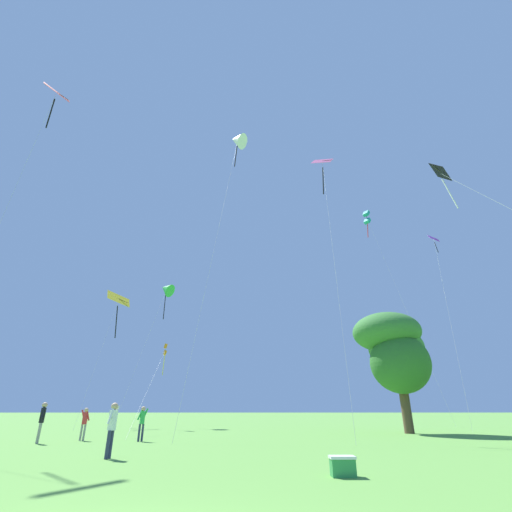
{
  "coord_description": "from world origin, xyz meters",
  "views": [
    {
      "loc": [
        1.76,
        -4.16,
        1.46
      ],
      "look_at": [
        2.16,
        26.78,
        14.62
      ],
      "focal_mm": 25.39,
      "sensor_mm": 36.0,
      "label": 1
    }
  ],
  "objects_px": {
    "person_near_tree": "(85,421)",
    "person_in_blue_jacket": "(42,418)",
    "kite_orange_box": "(165,351)",
    "kite_black_large": "(451,182)",
    "kite_yellow_diamond": "(118,307)",
    "kite_red_high": "(53,102)",
    "kite_white_distant": "(237,140)",
    "kite_purple_streamer": "(435,247)",
    "tree_left_oak": "(394,348)",
    "kite_green_small": "(166,289)",
    "kite_teal_box": "(367,218)",
    "person_in_red_shirt": "(142,420)",
    "picnic_cooler": "(343,466)",
    "kite_pink_low": "(323,171)",
    "person_foreground_watcher": "(112,424)"
  },
  "relations": [
    {
      "from": "kite_teal_box",
      "to": "person_in_red_shirt",
      "type": "bearing_deg",
      "value": -132.01
    },
    {
      "from": "kite_orange_box",
      "to": "tree_left_oak",
      "type": "height_order",
      "value": "tree_left_oak"
    },
    {
      "from": "kite_green_small",
      "to": "tree_left_oak",
      "type": "xyz_separation_m",
      "value": [
        19.73,
        -12.1,
        -8.21
      ]
    },
    {
      "from": "person_foreground_watcher",
      "to": "picnic_cooler",
      "type": "xyz_separation_m",
      "value": [
        6.8,
        -3.46,
        -0.78
      ]
    },
    {
      "from": "kite_yellow_diamond",
      "to": "kite_red_high",
      "type": "xyz_separation_m",
      "value": [
        -0.92,
        -16.7,
        11.43
      ]
    },
    {
      "from": "kite_orange_box",
      "to": "kite_teal_box",
      "type": "bearing_deg",
      "value": 26.36
    },
    {
      "from": "kite_red_high",
      "to": "person_near_tree",
      "type": "relative_size",
      "value": 16.01
    },
    {
      "from": "kite_black_large",
      "to": "kite_green_small",
      "type": "bearing_deg",
      "value": 128.98
    },
    {
      "from": "kite_yellow_diamond",
      "to": "kite_green_small",
      "type": "height_order",
      "value": "kite_green_small"
    },
    {
      "from": "kite_red_high",
      "to": "person_foreground_watcher",
      "type": "bearing_deg",
      "value": -35.63
    },
    {
      "from": "kite_white_distant",
      "to": "person_near_tree",
      "type": "height_order",
      "value": "kite_white_distant"
    },
    {
      "from": "kite_orange_box",
      "to": "kite_yellow_diamond",
      "type": "bearing_deg",
      "value": 142.24
    },
    {
      "from": "kite_orange_box",
      "to": "kite_teal_box",
      "type": "distance_m",
      "value": 32.94
    },
    {
      "from": "kite_red_high",
      "to": "person_in_blue_jacket",
      "type": "height_order",
      "value": "kite_red_high"
    },
    {
      "from": "person_in_blue_jacket",
      "to": "kite_red_high",
      "type": "bearing_deg",
      "value": 160.19
    },
    {
      "from": "kite_orange_box",
      "to": "kite_green_small",
      "type": "distance_m",
      "value": 9.92
    },
    {
      "from": "kite_black_large",
      "to": "person_in_blue_jacket",
      "type": "relative_size",
      "value": 7.33
    },
    {
      "from": "kite_purple_streamer",
      "to": "kite_orange_box",
      "type": "bearing_deg",
      "value": -175.89
    },
    {
      "from": "kite_yellow_diamond",
      "to": "kite_pink_low",
      "type": "relative_size",
      "value": 0.58
    },
    {
      "from": "kite_teal_box",
      "to": "picnic_cooler",
      "type": "bearing_deg",
      "value": -112.04
    },
    {
      "from": "kite_orange_box",
      "to": "person_in_blue_jacket",
      "type": "xyz_separation_m",
      "value": [
        -2.4,
        -13.41,
        -5.08
      ]
    },
    {
      "from": "person_foreground_watcher",
      "to": "tree_left_oak",
      "type": "bearing_deg",
      "value": 41.29
    },
    {
      "from": "kite_yellow_diamond",
      "to": "kite_white_distant",
      "type": "xyz_separation_m",
      "value": [
        12.69,
        -8.85,
        14.68
      ]
    },
    {
      "from": "kite_yellow_diamond",
      "to": "kite_green_small",
      "type": "xyz_separation_m",
      "value": [
        4.71,
        0.93,
        2.27
      ]
    },
    {
      "from": "kite_yellow_diamond",
      "to": "kite_red_high",
      "type": "bearing_deg",
      "value": -93.15
    },
    {
      "from": "person_in_blue_jacket",
      "to": "kite_yellow_diamond",
      "type": "bearing_deg",
      "value": 102.9
    },
    {
      "from": "tree_left_oak",
      "to": "picnic_cooler",
      "type": "distance_m",
      "value": 19.13
    },
    {
      "from": "kite_orange_box",
      "to": "kite_pink_low",
      "type": "distance_m",
      "value": 21.11
    },
    {
      "from": "kite_purple_streamer",
      "to": "tree_left_oak",
      "type": "bearing_deg",
      "value": -138.72
    },
    {
      "from": "kite_purple_streamer",
      "to": "person_near_tree",
      "type": "distance_m",
      "value": 35.05
    },
    {
      "from": "kite_yellow_diamond",
      "to": "kite_green_small",
      "type": "distance_m",
      "value": 5.31
    },
    {
      "from": "kite_teal_box",
      "to": "kite_white_distant",
      "type": "height_order",
      "value": "kite_white_distant"
    },
    {
      "from": "kite_yellow_diamond",
      "to": "picnic_cooler",
      "type": "distance_m",
      "value": 34.08
    },
    {
      "from": "tree_left_oak",
      "to": "kite_orange_box",
      "type": "bearing_deg",
      "value": 161.32
    },
    {
      "from": "kite_purple_streamer",
      "to": "kite_green_small",
      "type": "height_order",
      "value": "kite_purple_streamer"
    },
    {
      "from": "kite_yellow_diamond",
      "to": "kite_teal_box",
      "type": "relative_size",
      "value": 0.49
    },
    {
      "from": "kite_orange_box",
      "to": "kite_green_small",
      "type": "xyz_separation_m",
      "value": [
        -1.94,
        6.08,
        7.59
      ]
    },
    {
      "from": "kite_orange_box",
      "to": "tree_left_oak",
      "type": "relative_size",
      "value": 1.43
    },
    {
      "from": "kite_red_high",
      "to": "person_in_blue_jacket",
      "type": "bearing_deg",
      "value": -19.81
    },
    {
      "from": "kite_pink_low",
      "to": "kite_purple_streamer",
      "type": "relative_size",
      "value": 1.21
    },
    {
      "from": "kite_yellow_diamond",
      "to": "person_in_blue_jacket",
      "type": "distance_m",
      "value": 21.7
    },
    {
      "from": "kite_orange_box",
      "to": "kite_black_large",
      "type": "relative_size",
      "value": 0.89
    },
    {
      "from": "kite_purple_streamer",
      "to": "person_foreground_watcher",
      "type": "xyz_separation_m",
      "value": [
        -23.91,
        -21.0,
        -16.15
      ]
    },
    {
      "from": "kite_yellow_diamond",
      "to": "person_near_tree",
      "type": "distance_m",
      "value": 20.66
    },
    {
      "from": "person_near_tree",
      "to": "picnic_cooler",
      "type": "distance_m",
      "value": 15.3
    },
    {
      "from": "kite_teal_box",
      "to": "person_in_red_shirt",
      "type": "xyz_separation_m",
      "value": [
        -21.54,
        -23.91,
        -25.02
      ]
    },
    {
      "from": "kite_teal_box",
      "to": "kite_pink_low",
      "type": "distance_m",
      "value": 20.74
    },
    {
      "from": "kite_yellow_diamond",
      "to": "tree_left_oak",
      "type": "height_order",
      "value": "kite_yellow_diamond"
    },
    {
      "from": "kite_yellow_diamond",
      "to": "kite_purple_streamer",
      "type": "relative_size",
      "value": 0.7
    },
    {
      "from": "person_near_tree",
      "to": "person_in_blue_jacket",
      "type": "xyz_separation_m",
      "value": [
        -1.33,
        -1.7,
        0.15
      ]
    }
  ]
}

